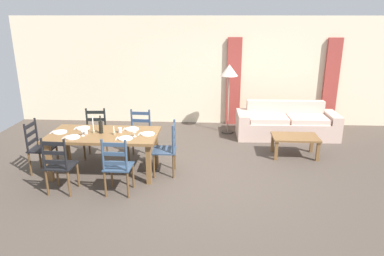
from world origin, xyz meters
TOP-DOWN VIEW (x-y plane):
  - ground_plane at (0.00, 0.00)m, footprint 9.60×9.60m
  - wall_far at (0.00, 3.30)m, footprint 9.60×0.16m
  - curtain_panel_left at (0.84, 3.16)m, footprint 0.35×0.08m
  - curtain_panel_right at (3.24, 3.16)m, footprint 0.35×0.08m
  - dining_table at (-1.56, 0.01)m, footprint 1.90×0.96m
  - dining_chair_near_left at (-2.05, -0.77)m, footprint 0.44×0.42m
  - dining_chair_near_right at (-1.13, -0.75)m, footprint 0.43×0.41m
  - dining_chair_far_left at (-1.98, 0.79)m, footprint 0.44×0.43m
  - dining_chair_far_right at (-1.09, 0.77)m, footprint 0.44×0.42m
  - dining_chair_head_west at (-2.74, -0.02)m, footprint 0.41×0.43m
  - dining_chair_head_east at (-0.45, 0.05)m, footprint 0.41×0.43m
  - dinner_plate_near_left at (-2.01, -0.24)m, footprint 0.24×0.24m
  - fork_near_left at (-2.16, -0.24)m, footprint 0.03×0.17m
  - dinner_plate_near_right at (-1.11, -0.24)m, footprint 0.24×0.24m
  - fork_near_right at (-1.26, -0.24)m, footprint 0.02×0.17m
  - dinner_plate_far_left at (-2.01, 0.26)m, footprint 0.24×0.24m
  - fork_far_left at (-2.16, 0.26)m, footprint 0.03×0.17m
  - dinner_plate_far_right at (-1.11, 0.26)m, footprint 0.24×0.24m
  - fork_far_right at (-1.26, 0.26)m, footprint 0.02×0.17m
  - dinner_plate_head_west at (-2.34, 0.01)m, footprint 0.24×0.24m
  - fork_head_west at (-2.49, 0.01)m, footprint 0.02×0.17m
  - dinner_plate_head_east at (-0.78, 0.01)m, footprint 0.24×0.24m
  - fork_head_east at (-0.93, 0.01)m, footprint 0.03×0.17m
  - wine_bottle at (-1.61, 0.03)m, footprint 0.07×0.07m
  - wine_glass_near_left at (-1.87, -0.14)m, footprint 0.06×0.06m
  - wine_glass_near_right at (-0.98, -0.12)m, footprint 0.06×0.06m
  - coffee_cup_primary at (-1.29, 0.07)m, footprint 0.07×0.07m
  - coffee_cup_secondary at (-1.86, -0.03)m, footprint 0.07×0.07m
  - candle_tall at (-1.74, 0.03)m, footprint 0.05×0.05m
  - candle_short at (-1.36, -0.03)m, footprint 0.05×0.05m
  - couch at (2.04, 2.25)m, footprint 2.30×0.86m
  - coffee_table at (1.99, 1.03)m, footprint 0.90×0.56m
  - standing_lamp at (0.69, 2.43)m, footprint 0.40×0.40m

SIDE VIEW (x-z plane):
  - ground_plane at x=0.00m, z-range -0.02..0.00m
  - couch at x=2.04m, z-range -0.11..0.69m
  - coffee_table at x=1.99m, z-range 0.15..0.57m
  - dining_chair_near_left at x=-2.05m, z-range 0.00..0.96m
  - dining_chair_near_right at x=-1.13m, z-range 0.00..0.96m
  - dining_chair_far_left at x=-1.98m, z-range 0.00..0.96m
  - dining_chair_far_right at x=-1.09m, z-range 0.00..0.96m
  - dining_chair_head_west at x=-2.74m, z-range 0.00..0.96m
  - dining_chair_head_east at x=-0.45m, z-range 0.00..0.96m
  - dining_table at x=-1.56m, z-range 0.29..1.04m
  - fork_near_left at x=-2.16m, z-range 0.75..0.76m
  - fork_near_right at x=-1.26m, z-range 0.75..0.76m
  - fork_far_left at x=-2.16m, z-range 0.75..0.76m
  - fork_far_right at x=-1.26m, z-range 0.75..0.76m
  - fork_head_west at x=-2.49m, z-range 0.75..0.76m
  - fork_head_east at x=-0.93m, z-range 0.75..0.76m
  - dinner_plate_near_left at x=-2.01m, z-range 0.75..0.77m
  - dinner_plate_near_right at x=-1.11m, z-range 0.75..0.77m
  - dinner_plate_far_left at x=-2.01m, z-range 0.75..0.77m
  - dinner_plate_far_right at x=-1.11m, z-range 0.75..0.77m
  - dinner_plate_head_west at x=-2.34m, z-range 0.75..0.77m
  - dinner_plate_head_east at x=-0.78m, z-range 0.75..0.77m
  - candle_short at x=-1.36m, z-range 0.72..0.86m
  - coffee_cup_primary at x=-1.29m, z-range 0.75..0.84m
  - coffee_cup_secondary at x=-1.86m, z-range 0.75..0.84m
  - candle_tall at x=-1.74m, z-range 0.69..0.98m
  - wine_glass_near_left at x=-1.87m, z-range 0.78..0.94m
  - wine_glass_near_right at x=-0.98m, z-range 0.78..0.94m
  - wine_bottle at x=-1.61m, z-range 0.71..1.03m
  - curtain_panel_left at x=0.84m, z-range 0.00..2.20m
  - curtain_panel_right at x=3.24m, z-range 0.00..2.20m
  - wall_far at x=0.00m, z-range 0.00..2.70m
  - standing_lamp at x=0.69m, z-range 0.59..2.23m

